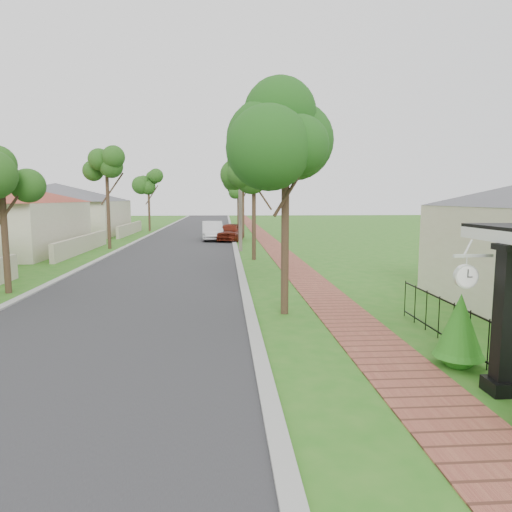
{
  "coord_description": "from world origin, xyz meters",
  "views": [
    {
      "loc": [
        -0.04,
        -7.99,
        3.24
      ],
      "look_at": [
        0.9,
        5.73,
        1.5
      ],
      "focal_mm": 32.0,
      "sensor_mm": 36.0,
      "label": 1
    }
  ],
  "objects_px": {
    "porch_post": "(505,328)",
    "utility_pole": "(240,184)",
    "near_tree": "(286,138)",
    "parked_car_white": "(212,231)",
    "parked_car_red": "(230,232)",
    "station_clock": "(466,275)"
  },
  "relations": [
    {
      "from": "parked_car_white",
      "to": "utility_pole",
      "type": "distance_m",
      "value": 8.53
    },
    {
      "from": "near_tree",
      "to": "station_clock",
      "type": "xyz_separation_m",
      "value": [
        2.43,
        -5.13,
        -2.9
      ]
    },
    {
      "from": "parked_car_white",
      "to": "parked_car_red",
      "type": "bearing_deg",
      "value": -27.23
    },
    {
      "from": "parked_car_white",
      "to": "near_tree",
      "type": "bearing_deg",
      "value": -86.63
    },
    {
      "from": "parked_car_white",
      "to": "station_clock",
      "type": "distance_m",
      "value": 28.66
    },
    {
      "from": "parked_car_white",
      "to": "station_clock",
      "type": "xyz_separation_m",
      "value": [
        5.06,
        -28.18,
        1.22
      ]
    },
    {
      "from": "near_tree",
      "to": "utility_pole",
      "type": "relative_size",
      "value": 0.75
    },
    {
      "from": "porch_post",
      "to": "utility_pole",
      "type": "bearing_deg",
      "value": 99.78
    },
    {
      "from": "parked_car_white",
      "to": "near_tree",
      "type": "height_order",
      "value": "near_tree"
    },
    {
      "from": "porch_post",
      "to": "parked_car_white",
      "type": "bearing_deg",
      "value": 100.99
    },
    {
      "from": "porch_post",
      "to": "parked_car_white",
      "type": "xyz_separation_m",
      "value": [
        -5.55,
        28.58,
        -0.39
      ]
    },
    {
      "from": "station_clock",
      "to": "porch_post",
      "type": "bearing_deg",
      "value": -39.14
    },
    {
      "from": "parked_car_white",
      "to": "station_clock",
      "type": "height_order",
      "value": "station_clock"
    },
    {
      "from": "station_clock",
      "to": "parked_car_white",
      "type": "bearing_deg",
      "value": 100.18
    },
    {
      "from": "parked_car_white",
      "to": "station_clock",
      "type": "relative_size",
      "value": 6.41
    },
    {
      "from": "near_tree",
      "to": "utility_pole",
      "type": "bearing_deg",
      "value": 92.59
    },
    {
      "from": "parked_car_red",
      "to": "utility_pole",
      "type": "distance_m",
      "value": 7.77
    },
    {
      "from": "near_tree",
      "to": "parked_car_red",
      "type": "bearing_deg",
      "value": 93.13
    },
    {
      "from": "parked_car_white",
      "to": "utility_pole",
      "type": "xyz_separation_m",
      "value": [
        1.93,
        -7.58,
        3.38
      ]
    },
    {
      "from": "parked_car_red",
      "to": "porch_post",
      "type": "bearing_deg",
      "value": -70.72
    },
    {
      "from": "parked_car_white",
      "to": "utility_pole",
      "type": "bearing_deg",
      "value": -78.87
    },
    {
      "from": "near_tree",
      "to": "utility_pole",
      "type": "xyz_separation_m",
      "value": [
        -0.7,
        15.47,
        -0.74
      ]
    }
  ]
}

